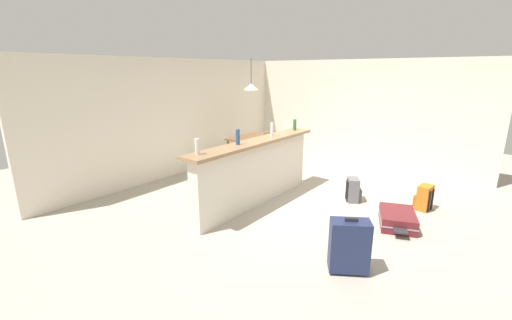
# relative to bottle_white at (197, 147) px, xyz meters

# --- Properties ---
(ground_plane) EXTENTS (13.00, 13.00, 0.05)m
(ground_plane) POSITION_rel_bottle_white_xyz_m (1.76, -0.61, -1.26)
(ground_plane) COLOR #ADA393
(wall_back) EXTENTS (6.60, 0.10, 2.50)m
(wall_back) POSITION_rel_bottle_white_xyz_m (1.76, 2.44, 0.02)
(wall_back) COLOR silver
(wall_back) RESTS_ON ground_plane
(wall_right) EXTENTS (0.10, 6.00, 2.50)m
(wall_right) POSITION_rel_bottle_white_xyz_m (4.81, -0.31, 0.02)
(wall_right) COLOR silver
(wall_right) RESTS_ON ground_plane
(partition_half_wall) EXTENTS (2.80, 0.20, 1.07)m
(partition_half_wall) POSITION_rel_bottle_white_xyz_m (1.24, -0.06, -0.70)
(partition_half_wall) COLOR silver
(partition_half_wall) RESTS_ON ground_plane
(bar_countertop) EXTENTS (2.96, 0.40, 0.05)m
(bar_countertop) POSITION_rel_bottle_white_xyz_m (1.24, -0.06, -0.14)
(bar_countertop) COLOR #93704C
(bar_countertop) RESTS_ON partition_half_wall
(bottle_white) EXTENTS (0.07, 0.07, 0.22)m
(bottle_white) POSITION_rel_bottle_white_xyz_m (0.00, 0.00, 0.00)
(bottle_white) COLOR silver
(bottle_white) RESTS_ON bar_countertop
(bottle_blue) EXTENTS (0.07, 0.07, 0.24)m
(bottle_blue) POSITION_rel_bottle_white_xyz_m (0.83, -0.02, 0.01)
(bottle_blue) COLOR #284C89
(bottle_blue) RESTS_ON bar_countertop
(bottle_clear) EXTENTS (0.06, 0.06, 0.24)m
(bottle_clear) POSITION_rel_bottle_white_xyz_m (1.70, -0.05, 0.01)
(bottle_clear) COLOR silver
(bottle_clear) RESTS_ON bar_countertop
(bottle_green) EXTENTS (0.06, 0.06, 0.21)m
(bottle_green) POSITION_rel_bottle_white_xyz_m (2.48, -0.04, -0.01)
(bottle_green) COLOR #2D6B38
(bottle_green) RESTS_ON bar_countertop
(dining_table) EXTENTS (1.10, 0.80, 0.74)m
(dining_table) POSITION_rel_bottle_white_xyz_m (2.94, 1.38, -0.59)
(dining_table) COLOR brown
(dining_table) RESTS_ON ground_plane
(dining_chair_near_partition) EXTENTS (0.42, 0.42, 0.93)m
(dining_chair_near_partition) POSITION_rel_bottle_white_xyz_m (2.89, 0.80, -0.72)
(dining_chair_near_partition) COLOR #9E754C
(dining_chair_near_partition) RESTS_ON ground_plane
(pendant_lamp) EXTENTS (0.34, 0.34, 0.73)m
(pendant_lamp) POSITION_rel_bottle_white_xyz_m (2.95, 1.43, 0.66)
(pendant_lamp) COLOR black
(suitcase_flat_maroon) EXTENTS (0.89, 0.71, 0.22)m
(suitcase_flat_maroon) POSITION_rel_bottle_white_xyz_m (1.87, -2.24, -1.12)
(suitcase_flat_maroon) COLOR maroon
(suitcase_flat_maroon) RESTS_ON ground_plane
(backpack_orange) EXTENTS (0.30, 0.28, 0.42)m
(backpack_orange) POSITION_rel_bottle_white_xyz_m (2.77, -2.40, -1.03)
(backpack_orange) COLOR orange
(backpack_orange) RESTS_ON ground_plane
(backpack_grey) EXTENTS (0.33, 0.33, 0.42)m
(backpack_grey) POSITION_rel_bottle_white_xyz_m (2.39, -1.34, -1.03)
(backpack_grey) COLOR slate
(backpack_grey) RESTS_ON ground_plane
(suitcase_upright_navy) EXTENTS (0.44, 0.50, 0.67)m
(suitcase_upright_navy) POSITION_rel_bottle_white_xyz_m (0.31, -2.13, -0.90)
(suitcase_upright_navy) COLOR #1E284C
(suitcase_upright_navy) RESTS_ON ground_plane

